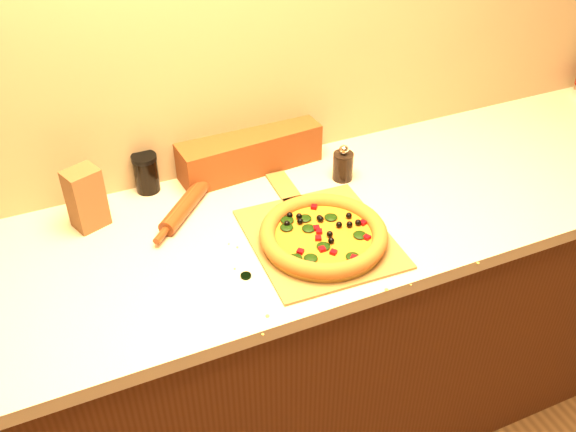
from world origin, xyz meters
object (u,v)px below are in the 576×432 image
object	(u,v)px
pizza	(324,235)
rolling_pin	(186,205)
pepper_grinder	(343,165)
dark_jar	(146,173)
pizza_peel	(317,235)

from	to	relation	value
pizza	rolling_pin	bearing A→B (deg)	135.74
pizza	rolling_pin	distance (m)	0.40
pizza	pepper_grinder	distance (m)	0.31
pizza	pepper_grinder	xyz separation A→B (m)	(0.19, 0.25, 0.02)
pepper_grinder	dark_jar	xyz separation A→B (m)	(-0.54, 0.17, 0.01)
pepper_grinder	rolling_pin	size ratio (longest dim) A/B	0.44
rolling_pin	dark_jar	bearing A→B (deg)	114.86
rolling_pin	dark_jar	xyz separation A→B (m)	(-0.07, 0.15, 0.04)
pizza_peel	rolling_pin	world-z (taller)	rolling_pin
dark_jar	pizza_peel	bearing A→B (deg)	-47.74
pizza	pepper_grinder	bearing A→B (deg)	53.29
pepper_grinder	rolling_pin	world-z (taller)	pepper_grinder
pizza	rolling_pin	xyz separation A→B (m)	(-0.28, 0.28, -0.01)
pepper_grinder	rolling_pin	xyz separation A→B (m)	(-0.47, 0.03, -0.02)
rolling_pin	dark_jar	distance (m)	0.17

